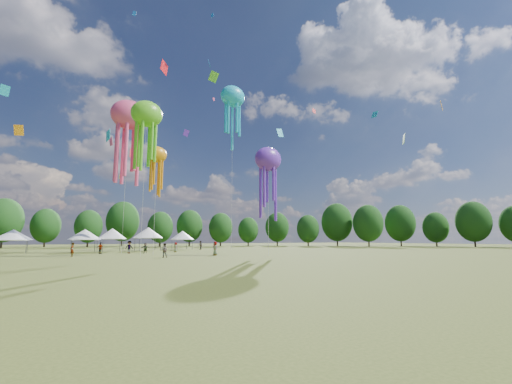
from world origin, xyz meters
TOP-DOWN VIEW (x-y plane):
  - ground at (0.00, 0.00)m, footprint 300.00×300.00m
  - spectator_near at (-2.58, 30.36)m, footprint 0.92×0.81m
  - spectators_far at (0.25, 43.91)m, footprint 24.10×23.23m
  - festival_tents at (-4.77, 54.36)m, footprint 32.78×10.46m
  - show_kites at (0.02, 41.58)m, footprint 44.57×22.76m
  - small_kites at (-0.71, 41.91)m, footprint 66.58×65.28m
  - treeline at (-3.87, 62.51)m, footprint 201.57×95.24m

SIDE VIEW (x-z plane):
  - ground at x=0.00m, z-range 0.00..0.00m
  - spectator_near at x=-2.58m, z-range 0.00..1.60m
  - spectators_far at x=0.25m, z-range -0.07..1.79m
  - festival_tents at x=-4.77m, z-range 0.83..5.07m
  - treeline at x=-3.87m, z-range -0.17..13.26m
  - show_kites at x=0.02m, z-range 3.28..35.42m
  - small_kites at x=-0.71m, z-range 5.81..53.04m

